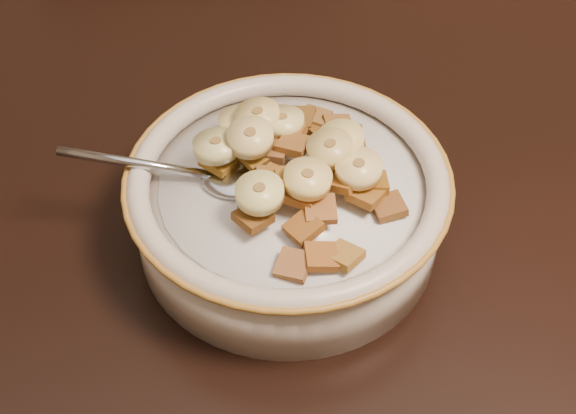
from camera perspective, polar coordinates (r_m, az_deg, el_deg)
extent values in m
cube|color=black|center=(0.54, -6.14, -11.49)|extent=(1.40, 0.90, 0.04)
cube|color=#341D10|center=(1.07, -5.04, 2.30)|extent=(0.44, 0.44, 0.87)
cylinder|color=beige|center=(0.56, 0.00, -0.32)|extent=(0.21, 0.21, 0.05)
cylinder|color=silver|center=(0.54, 0.00, 1.49)|extent=(0.18, 0.18, 0.00)
ellipsoid|color=#A4ABBA|center=(0.54, -3.58, 1.98)|extent=(0.06, 0.05, 0.01)
cube|color=brown|center=(0.55, 0.04, 5.09)|extent=(0.03, 0.03, 0.01)
cube|color=brown|center=(0.50, 1.12, -1.46)|extent=(0.03, 0.03, 0.01)
cube|color=brown|center=(0.57, -2.70, 5.59)|extent=(0.03, 0.03, 0.01)
cube|color=brown|center=(0.57, -2.28, 5.91)|extent=(0.03, 0.03, 0.01)
cube|color=brown|center=(0.58, 2.02, 5.85)|extent=(0.03, 0.03, 0.01)
cube|color=brown|center=(0.54, -1.14, 4.05)|extent=(0.03, 0.03, 0.01)
cube|color=brown|center=(0.54, 0.40, 4.45)|extent=(0.03, 0.03, 0.01)
cube|color=brown|center=(0.52, -1.13, 2.06)|extent=(0.02, 0.02, 0.01)
cube|color=#9D5323|center=(0.51, 0.86, 0.95)|extent=(0.03, 0.03, 0.01)
cube|color=brown|center=(0.57, 3.60, 5.70)|extent=(0.02, 0.02, 0.01)
cube|color=brown|center=(0.58, 1.93, 6.39)|extent=(0.03, 0.03, 0.01)
cube|color=brown|center=(0.51, -2.50, -0.73)|extent=(0.03, 0.03, 0.01)
cube|color=#9D6A30|center=(0.56, -2.27, 5.21)|extent=(0.03, 0.03, 0.01)
cube|color=brown|center=(0.51, 0.39, 2.05)|extent=(0.02, 0.02, 0.01)
cube|color=brown|center=(0.52, -0.86, 1.99)|extent=(0.03, 0.03, 0.01)
cube|color=brown|center=(0.52, -2.38, 0.85)|extent=(0.03, 0.03, 0.01)
cube|color=brown|center=(0.57, -0.98, 5.95)|extent=(0.03, 0.03, 0.01)
cube|color=olive|center=(0.49, 3.97, -3.46)|extent=(0.03, 0.03, 0.01)
cube|color=brown|center=(0.54, -4.94, 3.26)|extent=(0.03, 0.03, 0.01)
cube|color=#8F5818|center=(0.52, 3.93, 1.85)|extent=(0.03, 0.03, 0.01)
cube|color=brown|center=(0.53, 6.01, 1.80)|extent=(0.02, 0.02, 0.01)
cube|color=brown|center=(0.52, 5.52, 0.86)|extent=(0.03, 0.03, 0.01)
cube|color=#95551E|center=(0.56, -0.04, 5.57)|extent=(0.03, 0.03, 0.01)
cube|color=brown|center=(0.49, 0.37, -4.15)|extent=(0.03, 0.03, 0.01)
cube|color=brown|center=(0.53, 7.18, 0.03)|extent=(0.02, 0.02, 0.01)
cube|color=brown|center=(0.55, -1.94, 4.25)|extent=(0.03, 0.03, 0.01)
cube|color=brown|center=(0.56, 4.42, 4.89)|extent=(0.02, 0.02, 0.01)
cube|color=brown|center=(0.49, 2.37, -3.55)|extent=(0.02, 0.02, 0.01)
cube|color=brown|center=(0.54, -2.30, 3.71)|extent=(0.03, 0.03, 0.01)
cube|color=brown|center=(0.51, 2.32, -0.16)|extent=(0.02, 0.02, 0.01)
cube|color=brown|center=(0.58, 0.88, 6.30)|extent=(0.03, 0.03, 0.01)
cylinder|color=#F3D87C|center=(0.56, -3.40, 6.01)|extent=(0.04, 0.04, 0.01)
cylinder|color=#F4DF8E|center=(0.52, 5.04, 2.76)|extent=(0.03, 0.03, 0.01)
cylinder|color=beige|center=(0.53, -5.13, 4.33)|extent=(0.04, 0.04, 0.01)
cylinder|color=#E8C479|center=(0.51, 1.41, 2.02)|extent=(0.03, 0.03, 0.01)
cylinder|color=#F7EB81|center=(0.50, -2.03, 1.01)|extent=(0.04, 0.04, 0.01)
cylinder|color=#DACE88|center=(0.53, -2.69, 4.97)|extent=(0.03, 0.03, 0.02)
cylinder|color=beige|center=(0.55, -0.44, 6.08)|extent=(0.04, 0.04, 0.01)
cylinder|color=#E5D278|center=(0.54, 3.80, 4.78)|extent=(0.04, 0.04, 0.01)
cylinder|color=#F2DB7F|center=(0.55, -2.17, 6.47)|extent=(0.04, 0.04, 0.01)
cylinder|color=#CEBC72|center=(0.53, 3.01, 4.16)|extent=(0.04, 0.04, 0.02)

